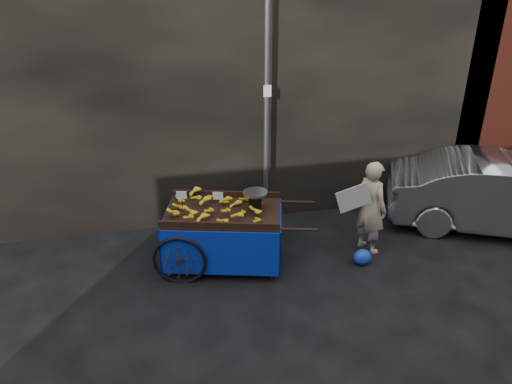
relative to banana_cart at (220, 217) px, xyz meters
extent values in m
plane|color=black|center=(0.64, -0.32, -0.79)|extent=(80.00, 80.00, 0.00)
cube|color=black|center=(-0.36, 2.28, 1.71)|extent=(11.00, 2.00, 5.00)
cube|color=#591E14|center=(6.14, 2.28, 1.71)|extent=(3.00, 2.00, 5.00)
cylinder|color=slate|center=(0.94, 0.98, 1.21)|extent=(0.08, 0.08, 4.00)
cube|color=white|center=(0.94, 0.93, 1.61)|extent=(0.12, 0.02, 0.18)
cube|color=black|center=(0.05, -0.01, 0.06)|extent=(1.90, 1.45, 0.06)
cube|color=black|center=(0.18, 0.47, 0.13)|extent=(1.64, 0.47, 0.11)
cube|color=black|center=(-0.07, -0.49, 0.13)|extent=(1.64, 0.47, 0.11)
cube|color=black|center=(0.66, -0.61, -0.37)|extent=(0.06, 0.06, 0.84)
cube|color=black|center=(0.88, 0.20, -0.37)|extent=(0.06, 0.06, 0.84)
cylinder|color=black|center=(1.02, -0.71, 0.06)|extent=(0.52, 0.18, 0.04)
cylinder|color=black|center=(1.23, 0.11, 0.06)|extent=(0.52, 0.18, 0.04)
torus|color=black|center=(-0.65, -0.42, -0.42)|extent=(0.78, 0.25, 0.79)
torus|color=black|center=(-0.36, 0.69, -0.42)|extent=(0.78, 0.25, 0.79)
cylinder|color=black|center=(-0.51, 0.13, -0.42)|extent=(0.35, 1.16, 0.05)
cube|color=navy|center=(-0.09, -0.54, -0.30)|extent=(1.68, 0.46, 0.72)
cube|color=navy|center=(0.19, 0.51, -0.30)|extent=(1.68, 0.46, 0.72)
cube|color=navy|center=(-0.77, 0.20, -0.30)|extent=(0.30, 1.07, 0.72)
cube|color=navy|center=(0.88, -0.23, -0.30)|extent=(0.30, 1.07, 0.72)
cube|color=black|center=(0.53, -0.09, 0.24)|extent=(0.22, 0.19, 0.17)
cylinder|color=silver|center=(0.53, -0.09, 0.38)|extent=(0.44, 0.44, 0.03)
cube|color=white|center=(-0.54, 0.02, 0.40)|extent=(0.15, 0.05, 0.12)
cube|color=white|center=(-0.03, -0.11, 0.40)|extent=(0.15, 0.05, 0.12)
imported|color=#BEA78D|center=(2.36, -0.15, -0.02)|extent=(0.56, 0.66, 1.53)
cube|color=silver|center=(1.99, -0.28, 0.24)|extent=(0.59, 0.05, 0.50)
ellipsoid|color=#1939C0|center=(2.11, -0.55, -0.66)|extent=(0.28, 0.23, 0.25)
imported|color=silver|center=(4.87, 0.02, -0.16)|extent=(4.03, 2.79, 1.26)
camera|label=1|loc=(-0.85, -6.48, 3.58)|focal=35.00mm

